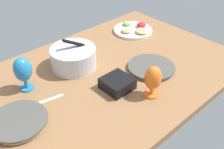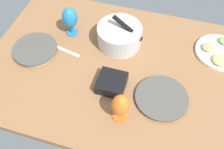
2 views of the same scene
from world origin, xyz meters
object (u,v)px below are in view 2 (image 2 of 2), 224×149
at_px(mixing_bowl, 120,35).
at_px(dinner_plate_right, 162,98).
at_px(hurricane_glass_orange, 121,106).
at_px(hurricane_glass_blue, 70,18).
at_px(dinner_plate_left, 35,50).
at_px(square_bowl_black, 112,83).
at_px(fruit_platter, 220,52).

bearing_deg(mixing_bowl, dinner_plate_right, -45.77).
distance_m(hurricane_glass_orange, hurricane_glass_blue, 0.65).
distance_m(mixing_bowl, hurricane_glass_orange, 0.50).
relative_size(dinner_plate_left, mixing_bowl, 0.96).
xyz_separation_m(dinner_plate_left, square_bowl_black, (0.51, -0.11, 0.02)).
distance_m(dinner_plate_left, fruit_platter, 1.09).
height_order(dinner_plate_left, mixing_bowl, mixing_bowl).
xyz_separation_m(dinner_plate_right, hurricane_glass_blue, (-0.62, 0.32, 0.11)).
bearing_deg(hurricane_glass_blue, square_bowl_black, -41.95).
relative_size(fruit_platter, square_bowl_black, 1.94).
height_order(mixing_bowl, hurricane_glass_blue, hurricane_glass_blue).
bearing_deg(square_bowl_black, hurricane_glass_blue, 138.05).
bearing_deg(square_bowl_black, fruit_platter, 36.24).
height_order(dinner_plate_left, square_bowl_black, square_bowl_black).
bearing_deg(dinner_plate_left, hurricane_glass_blue, 54.35).
bearing_deg(hurricane_glass_blue, dinner_plate_right, -27.41).
bearing_deg(hurricane_glass_orange, dinner_plate_right, 40.76).
bearing_deg(fruit_platter, dinner_plate_right, -124.34).
relative_size(dinner_plate_right, hurricane_glass_blue, 1.44).
height_order(dinner_plate_right, hurricane_glass_blue, hurricane_glass_blue).
bearing_deg(hurricane_glass_orange, mixing_bowl, 105.95).
height_order(dinner_plate_left, dinner_plate_right, dinner_plate_left).
distance_m(fruit_platter, square_bowl_black, 0.68).
distance_m(dinner_plate_right, hurricane_glass_orange, 0.25).
distance_m(dinner_plate_left, dinner_plate_right, 0.78).
xyz_separation_m(hurricane_glass_orange, square_bowl_black, (-0.09, 0.16, -0.07)).
distance_m(hurricane_glass_blue, square_bowl_black, 0.48).
height_order(hurricane_glass_blue, square_bowl_black, hurricane_glass_blue).
distance_m(fruit_platter, hurricane_glass_orange, 0.73).
relative_size(fruit_platter, hurricane_glass_blue, 1.48).
distance_m(mixing_bowl, square_bowl_black, 0.33).
relative_size(mixing_bowl, hurricane_glass_orange, 1.59).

